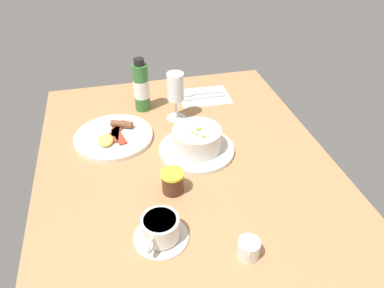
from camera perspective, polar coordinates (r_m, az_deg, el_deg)
ground_plane at (r=103.99cm, az=-0.74°, el=-4.15°), size 110.00×84.00×3.00cm
porridge_bowl at (r=106.22cm, az=0.76°, el=0.45°), size 22.44×22.44×8.53cm
cutlery_setting at (r=136.05cm, az=1.81°, el=7.59°), size 14.60×18.77×0.90cm
coffee_cup at (r=83.28cm, az=-5.02°, el=-13.27°), size 12.64×12.64×6.21cm
creamer_jug at (r=81.54cm, az=8.92°, el=-16.03°), size 5.94×4.92×5.08cm
wine_glass at (r=117.99cm, az=-2.63°, el=8.65°), size 6.58×6.58×16.53cm
jam_jar at (r=93.72cm, az=-3.06°, el=-5.95°), size 6.01×6.01×6.18cm
sauce_bottle_green at (r=125.56cm, az=-8.02°, el=8.91°), size 5.41×5.41×18.87cm
breakfast_plate at (r=115.55cm, az=-12.29°, el=1.18°), size 24.42×24.42×3.70cm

